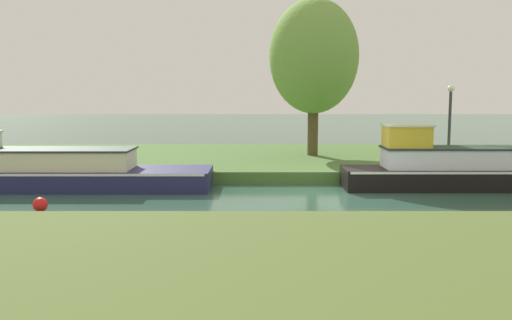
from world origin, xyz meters
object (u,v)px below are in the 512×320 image
at_px(black_barge, 456,168).
at_px(channel_buoy, 39,205).
at_px(navy_narrowboat, 46,171).
at_px(lamp_post, 448,116).
at_px(willow_tree_left, 312,57).

xyz_separation_m(black_barge, channel_buoy, (-11.71, -3.43, -0.45)).
bearing_deg(navy_narrowboat, black_barge, 0.00).
relative_size(black_barge, channel_buoy, 19.61).
xyz_separation_m(lamp_post, channel_buoy, (-12.13, -5.51, -2.01)).
xyz_separation_m(black_barge, navy_narrowboat, (-12.79, 0.00, -0.08)).
height_order(black_barge, channel_buoy, black_barge).
bearing_deg(channel_buoy, lamp_post, 24.42).
bearing_deg(willow_tree_left, channel_buoy, -130.34).
relative_size(black_barge, willow_tree_left, 1.14).
distance_m(navy_narrowboat, lamp_post, 13.46).
relative_size(navy_narrowboat, channel_buoy, 26.27).
bearing_deg(channel_buoy, navy_narrowboat, 107.43).
bearing_deg(lamp_post, channel_buoy, -155.58).
bearing_deg(lamp_post, black_barge, -101.28).
xyz_separation_m(willow_tree_left, lamp_post, (4.35, -3.65, -2.23)).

